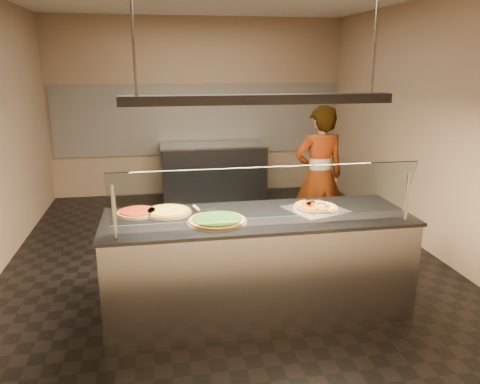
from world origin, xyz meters
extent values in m
cube|color=black|center=(0.00, 0.00, -0.01)|extent=(5.00, 6.00, 0.02)
cube|color=tan|center=(0.00, 3.01, 1.50)|extent=(5.00, 0.02, 3.00)
cube|color=tan|center=(0.00, -3.01, 1.50)|extent=(5.00, 0.02, 3.00)
cube|color=tan|center=(2.51, 0.00, 1.50)|extent=(0.02, 6.00, 3.00)
cube|color=silver|center=(0.00, 2.98, 1.30)|extent=(4.90, 0.02, 1.20)
cube|color=#B7B7BC|center=(0.13, -1.29, 0.45)|extent=(2.70, 0.90, 0.90)
cube|color=#2E2E32|center=(0.13, -1.29, 0.92)|extent=(2.74, 0.94, 0.03)
cylinder|color=#B7B7BC|center=(-1.07, -1.69, 1.15)|extent=(0.03, 0.03, 0.44)
cylinder|color=#B7B7BC|center=(1.32, -1.69, 1.15)|extent=(0.03, 0.03, 0.44)
cube|color=white|center=(0.13, -1.63, 1.23)|extent=(2.50, 0.18, 0.47)
cube|color=silver|center=(0.69, -1.22, 0.93)|extent=(0.61, 0.61, 0.01)
cylinder|color=silver|center=(0.69, -1.22, 0.94)|extent=(0.42, 0.42, 0.01)
cylinder|color=#4E0B07|center=(0.69, -1.14, 0.99)|extent=(0.06, 0.06, 0.01)
cylinder|color=#4E0B07|center=(0.67, -1.16, 0.99)|extent=(0.06, 0.06, 0.01)
cylinder|color=#4E0B07|center=(0.65, -1.15, 0.99)|extent=(0.06, 0.06, 0.01)
cylinder|color=#4E0B07|center=(0.63, -1.16, 0.99)|extent=(0.06, 0.06, 0.01)
cylinder|color=#4E0B07|center=(0.64, -1.19, 0.99)|extent=(0.06, 0.06, 0.01)
cylinder|color=#4E0B07|center=(0.62, -1.21, 0.99)|extent=(0.06, 0.06, 0.01)
cylinder|color=#4E0B07|center=(0.63, -1.23, 0.99)|extent=(0.06, 0.06, 0.01)
cylinder|color=#4E0B07|center=(0.61, -1.26, 0.99)|extent=(0.06, 0.06, 0.01)
cube|color=#19590F|center=(0.68, -1.10, 0.99)|extent=(0.02, 0.02, 0.01)
cube|color=#19590F|center=(0.67, -1.18, 0.99)|extent=(0.02, 0.02, 0.01)
cube|color=#19590F|center=(0.63, -1.16, 0.99)|extent=(0.02, 0.02, 0.01)
cube|color=#19590F|center=(0.58, -1.19, 0.99)|extent=(0.02, 0.02, 0.01)
cube|color=#19590F|center=(0.56, -1.24, 0.99)|extent=(0.02, 0.02, 0.01)
cube|color=#19590F|center=(0.64, -1.25, 0.99)|extent=(0.02, 0.02, 0.01)
cube|color=#19590F|center=(0.65, -1.27, 0.99)|extent=(0.02, 0.01, 0.01)
cube|color=#19590F|center=(0.65, -1.36, 0.99)|extent=(0.02, 0.02, 0.01)
sphere|color=#513014|center=(0.71, -1.29, 0.97)|extent=(0.03, 0.03, 0.03)
sphere|color=#513014|center=(0.74, -1.29, 0.97)|extent=(0.03, 0.03, 0.03)
sphere|color=#513014|center=(0.77, -1.30, 0.97)|extent=(0.03, 0.03, 0.03)
sphere|color=#513014|center=(0.78, -1.27, 0.97)|extent=(0.03, 0.03, 0.03)
sphere|color=#513014|center=(0.80, -1.25, 0.97)|extent=(0.03, 0.03, 0.03)
sphere|color=#513014|center=(0.78, -1.22, 0.97)|extent=(0.03, 0.03, 0.03)
sphere|color=#513014|center=(0.78, -1.20, 0.97)|extent=(0.03, 0.03, 0.03)
sphere|color=#513014|center=(0.79, -1.16, 0.97)|extent=(0.03, 0.03, 0.03)
sphere|color=#513014|center=(0.76, -1.15, 0.97)|extent=(0.03, 0.03, 0.03)
sphere|color=#513014|center=(0.74, -1.15, 0.97)|extent=(0.03, 0.03, 0.03)
sphere|color=#513014|center=(0.70, -1.19, 0.97)|extent=(0.03, 0.03, 0.03)
cylinder|color=silver|center=(-0.26, -1.41, 0.93)|extent=(0.52, 0.52, 0.01)
cylinder|color=brown|center=(-0.26, -1.41, 0.95)|extent=(0.49, 0.49, 0.02)
cylinder|color=black|center=(-0.26, -1.41, 0.96)|extent=(0.42, 0.42, 0.01)
cylinder|color=silver|center=(-0.67, -1.07, 0.93)|extent=(0.44, 0.44, 0.01)
cylinder|color=brown|center=(-0.67, -1.07, 0.94)|extent=(0.41, 0.41, 0.02)
cylinder|color=gold|center=(-0.67, -1.07, 0.96)|extent=(0.36, 0.36, 0.01)
cylinder|color=silver|center=(-0.93, -1.04, 0.93)|extent=(0.39, 0.39, 0.01)
cylinder|color=brown|center=(-0.93, -1.04, 0.94)|extent=(0.36, 0.36, 0.02)
cylinder|color=maroon|center=(-0.93, -1.04, 0.96)|extent=(0.32, 0.32, 0.01)
cube|color=#B7B7BC|center=(-0.29, -1.15, 0.96)|extent=(0.15, 0.14, 0.00)
cylinder|color=tan|center=(-0.40, -1.06, 0.96)|extent=(0.06, 0.14, 0.02)
cube|color=#2E2E32|center=(0.19, 2.55, 0.45)|extent=(1.72, 0.70, 0.90)
cube|color=#B7B7BC|center=(0.19, 2.55, 0.92)|extent=(1.76, 0.74, 0.03)
imported|color=#36323C|center=(1.25, 0.27, 0.88)|extent=(0.66, 0.45, 1.76)
cube|color=#2E2E32|center=(0.13, -1.29, 1.95)|extent=(2.30, 0.18, 0.08)
cylinder|color=#B7B7BC|center=(-0.87, -1.29, 2.50)|extent=(0.02, 0.02, 1.01)
cylinder|color=#B7B7BC|center=(1.13, -1.29, 2.50)|extent=(0.02, 0.02, 1.01)
camera|label=1|loc=(-0.73, -5.17, 2.24)|focal=35.00mm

